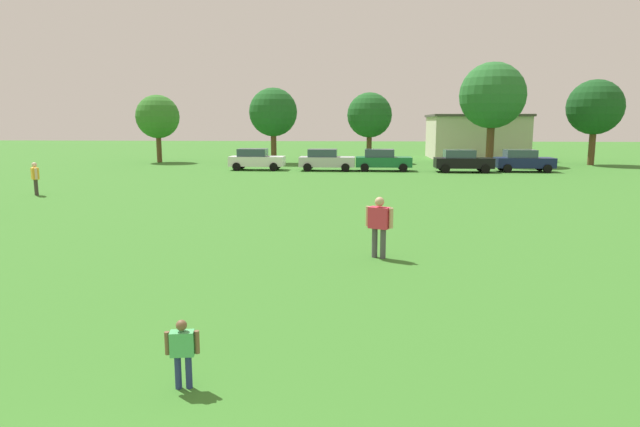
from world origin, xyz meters
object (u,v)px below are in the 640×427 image
parked_car_green_2 (382,160)px  parked_car_silver_1 (326,160)px  child_kite_flyer (182,348)px  tree_center (370,115)px  parked_car_white_0 (256,159)px  tree_right (492,96)px  bystander_midfield (35,176)px  parked_car_black_3 (462,161)px  parked_car_navy_4 (523,161)px  tree_far_right (595,107)px  adult_bystander (379,222)px  tree_left (273,112)px  tree_far_left (158,117)px

parked_car_green_2 → parked_car_silver_1: bearing=-178.4°
child_kite_flyer → tree_center: (3.30, 44.89, 3.80)m
parked_car_white_0 → tree_right: bearing=19.3°
bystander_midfield → tree_right: (28.16, 22.99, 5.03)m
parked_car_white_0 → bystander_midfield: bearing=-117.6°
bystander_midfield → parked_car_white_0: 18.14m
parked_car_black_3 → parked_car_navy_4: size_ratio=1.00×
bystander_midfield → parked_car_black_3: bearing=-97.6°
child_kite_flyer → tree_far_right: (22.93, 43.12, 4.43)m
bystander_midfield → parked_car_silver_1: 21.12m
parked_car_black_3 → bystander_midfield: bearing=-147.9°
parked_car_green_2 → tree_center: 9.91m
bystander_midfield → parked_car_navy_4: size_ratio=0.40×
child_kite_flyer → parked_car_black_3: parked_car_black_3 is taller
tree_center → tree_far_right: bearing=-5.1°
parked_car_silver_1 → adult_bystander: bearing=-83.5°
adult_bystander → tree_right: bearing=-82.5°
parked_car_black_3 → tree_left: size_ratio=0.63×
child_kite_flyer → tree_right: bearing=62.3°
parked_car_white_0 → parked_car_black_3: size_ratio=1.00×
child_kite_flyer → bystander_midfield: 24.30m
tree_far_left → tree_far_right: 39.51m
parked_car_white_0 → child_kite_flyer: bearing=-80.8°
adult_bystander → parked_car_navy_4: (11.90, 27.89, -0.15)m
parked_car_white_0 → tree_far_left: size_ratio=0.68×
child_kite_flyer → tree_left: bearing=87.7°
tree_left → tree_far_right: tree_far_right is taller
tree_center → tree_far_right: (19.64, -1.77, 0.63)m
parked_car_white_0 → parked_car_navy_4: same height
parked_car_black_3 → parked_car_silver_1: bearing=177.1°
parked_car_white_0 → tree_right: size_ratio=0.48×
child_kite_flyer → tree_center: bearing=76.2°
parked_car_navy_4 → tree_center: tree_center is taller
tree_far_left → tree_right: 30.61m
child_kite_flyer → tree_far_left: tree_far_left is taller
parked_car_green_2 → tree_far_left: bearing=159.0°
parked_car_white_0 → parked_car_navy_4: bearing=-0.4°
child_kite_flyer → adult_bystander: adult_bystander is taller
adult_bystander → parked_car_green_2: bearing=-67.5°
parked_car_white_0 → parked_car_green_2: (9.97, -0.12, 0.00)m
adult_bystander → bystander_midfield: (-17.17, 11.97, 0.00)m
parked_car_silver_1 → parked_car_black_3: (10.41, -0.53, 0.00)m
tree_far_left → tree_far_right: (39.50, -0.53, 0.78)m
parked_car_navy_4 → tree_far_left: 32.62m
parked_car_navy_4 → tree_right: tree_right is taller
parked_car_silver_1 → tree_left: (-5.32, 7.68, 3.79)m
adult_bystander → parked_car_black_3: adult_bystander is taller
adult_bystander → tree_center: size_ratio=0.26×
bystander_midfield → parked_car_navy_4: bystander_midfield is taller
parked_car_navy_4 → tree_left: 22.10m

